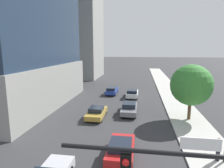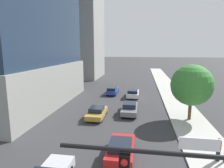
{
  "view_description": "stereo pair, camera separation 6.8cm",
  "coord_description": "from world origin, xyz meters",
  "px_view_note": "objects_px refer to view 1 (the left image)",
  "views": [
    {
      "loc": [
        3.29,
        -2.14,
        8.17
      ],
      "look_at": [
        1.23,
        11.67,
        5.65
      ],
      "focal_mm": 31.18,
      "sensor_mm": 36.0,
      "label": 1
    },
    {
      "loc": [
        3.36,
        -2.13,
        8.17
      ],
      "look_at": [
        1.23,
        11.67,
        5.65
      ],
      "focal_mm": 31.18,
      "sensor_mm": 36.0,
      "label": 2
    }
  ],
  "objects_px": {
    "street_tree": "(191,85)",
    "pedestrian_red_shirt": "(218,149)",
    "car_blue": "(112,90)",
    "car_gray": "(129,108)",
    "car_red": "(121,149)",
    "construction_building": "(71,13)",
    "car_white": "(132,93)",
    "car_gold": "(97,112)"
  },
  "relations": [
    {
      "from": "street_tree",
      "to": "pedestrian_red_shirt",
      "type": "height_order",
      "value": "street_tree"
    },
    {
      "from": "street_tree",
      "to": "pedestrian_red_shirt",
      "type": "distance_m",
      "value": 9.14
    },
    {
      "from": "car_blue",
      "to": "pedestrian_red_shirt",
      "type": "bearing_deg",
      "value": -62.01
    },
    {
      "from": "pedestrian_red_shirt",
      "to": "car_gray",
      "type": "bearing_deg",
      "value": 125.25
    },
    {
      "from": "car_red",
      "to": "car_gray",
      "type": "height_order",
      "value": "car_gray"
    },
    {
      "from": "car_red",
      "to": "car_gray",
      "type": "xyz_separation_m",
      "value": [
        0.0,
        10.4,
        -0.0
      ]
    },
    {
      "from": "construction_building",
      "to": "pedestrian_red_shirt",
      "type": "xyz_separation_m",
      "value": [
        25.56,
        -41.01,
        -16.97
      ]
    },
    {
      "from": "street_tree",
      "to": "car_gray",
      "type": "relative_size",
      "value": 1.32
    },
    {
      "from": "construction_building",
      "to": "car_white",
      "type": "xyz_separation_m",
      "value": [
        18.52,
        -22.48,
        -17.32
      ]
    },
    {
      "from": "car_gray",
      "to": "car_white",
      "type": "bearing_deg",
      "value": 90.0
    },
    {
      "from": "street_tree",
      "to": "car_blue",
      "type": "bearing_deg",
      "value": 132.41
    },
    {
      "from": "car_gold",
      "to": "pedestrian_red_shirt",
      "type": "relative_size",
      "value": 2.47
    },
    {
      "from": "construction_building",
      "to": "car_red",
      "type": "height_order",
      "value": "construction_building"
    },
    {
      "from": "construction_building",
      "to": "pedestrian_red_shirt",
      "type": "distance_m",
      "value": 51.22
    },
    {
      "from": "car_blue",
      "to": "pedestrian_red_shirt",
      "type": "height_order",
      "value": "pedestrian_red_shirt"
    },
    {
      "from": "car_blue",
      "to": "car_gray",
      "type": "distance_m",
      "value": 11.13
    },
    {
      "from": "street_tree",
      "to": "pedestrian_red_shirt",
      "type": "relative_size",
      "value": 3.58
    },
    {
      "from": "car_red",
      "to": "pedestrian_red_shirt",
      "type": "height_order",
      "value": "pedestrian_red_shirt"
    },
    {
      "from": "pedestrian_red_shirt",
      "to": "car_red",
      "type": "bearing_deg",
      "value": -176.49
    },
    {
      "from": "car_gray",
      "to": "car_gold",
      "type": "relative_size",
      "value": 1.09
    },
    {
      "from": "street_tree",
      "to": "car_gold",
      "type": "xyz_separation_m",
      "value": [
        -10.8,
        -0.68,
        -3.52
      ]
    },
    {
      "from": "construction_building",
      "to": "pedestrian_red_shirt",
      "type": "relative_size",
      "value": 24.06
    },
    {
      "from": "construction_building",
      "to": "car_red",
      "type": "bearing_deg",
      "value": -65.92
    },
    {
      "from": "car_gold",
      "to": "car_blue",
      "type": "bearing_deg",
      "value": 90.0
    },
    {
      "from": "car_white",
      "to": "car_red",
      "type": "relative_size",
      "value": 1.04
    },
    {
      "from": "car_white",
      "to": "pedestrian_red_shirt",
      "type": "relative_size",
      "value": 2.51
    },
    {
      "from": "street_tree",
      "to": "car_blue",
      "type": "relative_size",
      "value": 1.37
    },
    {
      "from": "car_white",
      "to": "car_gold",
      "type": "xyz_separation_m",
      "value": [
        -3.81,
        -10.62,
        -0.06
      ]
    },
    {
      "from": "street_tree",
      "to": "car_white",
      "type": "height_order",
      "value": "street_tree"
    },
    {
      "from": "car_gold",
      "to": "pedestrian_red_shirt",
      "type": "bearing_deg",
      "value": -36.1
    },
    {
      "from": "car_red",
      "to": "car_gray",
      "type": "bearing_deg",
      "value": 90.0
    },
    {
      "from": "car_gray",
      "to": "pedestrian_red_shirt",
      "type": "xyz_separation_m",
      "value": [
        7.04,
        -9.96,
        0.34
      ]
    },
    {
      "from": "street_tree",
      "to": "car_gold",
      "type": "distance_m",
      "value": 11.38
    },
    {
      "from": "car_blue",
      "to": "car_gold",
      "type": "relative_size",
      "value": 1.06
    },
    {
      "from": "car_blue",
      "to": "car_red",
      "type": "relative_size",
      "value": 1.09
    },
    {
      "from": "car_gold",
      "to": "pedestrian_red_shirt",
      "type": "distance_m",
      "value": 13.44
    },
    {
      "from": "street_tree",
      "to": "car_red",
      "type": "xyz_separation_m",
      "value": [
        -6.99,
        -9.02,
        -3.44
      ]
    },
    {
      "from": "car_blue",
      "to": "car_red",
      "type": "bearing_deg",
      "value": -79.64
    },
    {
      "from": "construction_building",
      "to": "car_gray",
      "type": "distance_m",
      "value": 40.08
    },
    {
      "from": "car_blue",
      "to": "car_gray",
      "type": "xyz_separation_m",
      "value": [
        3.81,
        -10.45,
        0.01
      ]
    },
    {
      "from": "car_gold",
      "to": "car_red",
      "type": "bearing_deg",
      "value": -65.46
    },
    {
      "from": "street_tree",
      "to": "car_gold",
      "type": "height_order",
      "value": "street_tree"
    }
  ]
}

